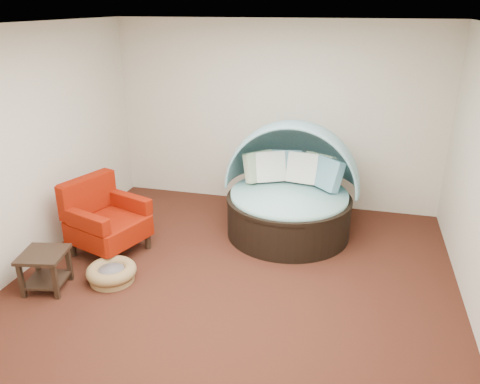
% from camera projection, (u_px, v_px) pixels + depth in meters
% --- Properties ---
extents(floor, '(5.00, 5.00, 0.00)m').
position_uv_depth(floor, '(234.00, 283.00, 5.38)').
color(floor, '#421F13').
rests_on(floor, ground).
extents(wall_back, '(5.00, 0.00, 5.00)m').
position_uv_depth(wall_back, '(276.00, 116.00, 7.09)').
color(wall_back, beige).
rests_on(wall_back, floor).
extents(wall_front, '(5.00, 0.00, 5.00)m').
position_uv_depth(wall_front, '(116.00, 311.00, 2.60)').
color(wall_front, beige).
rests_on(wall_front, floor).
extents(wall_left, '(0.00, 5.00, 5.00)m').
position_uv_depth(wall_left, '(25.00, 151.00, 5.42)').
color(wall_left, beige).
rests_on(wall_left, floor).
extents(ceiling, '(5.00, 5.00, 0.00)m').
position_uv_depth(ceiling, '(232.00, 25.00, 4.32)').
color(ceiling, white).
rests_on(ceiling, wall_back).
extents(canopy_daybed, '(1.83, 1.70, 1.55)m').
position_uv_depth(canopy_daybed, '(291.00, 183.00, 6.36)').
color(canopy_daybed, black).
rests_on(canopy_daybed, floor).
extents(pet_basket, '(0.68, 0.68, 0.20)m').
position_uv_depth(pet_basket, '(112.00, 273.00, 5.39)').
color(pet_basket, olive).
rests_on(pet_basket, floor).
extents(red_armchair, '(1.05, 1.05, 0.97)m').
position_uv_depth(red_armchair, '(105.00, 219.00, 5.92)').
color(red_armchair, black).
rests_on(red_armchair, floor).
extents(side_table, '(0.55, 0.55, 0.45)m').
position_uv_depth(side_table, '(45.00, 266.00, 5.17)').
color(side_table, black).
rests_on(side_table, floor).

